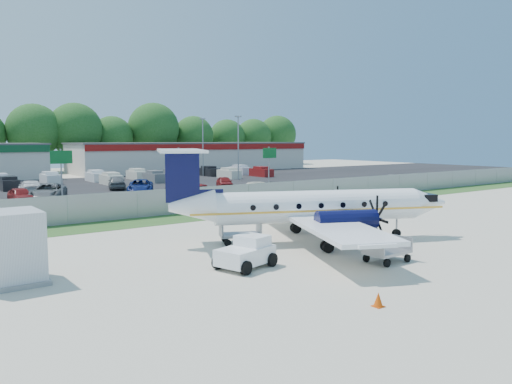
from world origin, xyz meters
TOP-DOWN VIEW (x-y plane):
  - ground at (0.00, 0.00)m, footprint 170.00×170.00m
  - grass_verge at (0.00, 12.00)m, footprint 170.00×4.00m
  - access_road at (0.00, 19.00)m, footprint 170.00×8.00m
  - parking_lot at (0.00, 40.00)m, footprint 170.00×32.00m
  - perimeter_fence at (0.00, 14.00)m, footprint 120.00×0.06m
  - building_east at (26.00, 61.98)m, footprint 44.40×12.40m
  - sign_left at (-8.00, 22.91)m, footprint 1.80×0.26m
  - sign_mid at (3.00, 22.91)m, footprint 1.80×0.26m
  - sign_right at (14.00, 22.91)m, footprint 1.80×0.26m
  - light_pole_ne at (20.00, 38.00)m, footprint 0.90×0.35m
  - light_pole_se at (20.00, 48.00)m, footprint 0.90×0.35m
  - tree_line at (0.00, 74.00)m, footprint 112.00×6.00m
  - aircraft at (-0.41, 0.06)m, footprint 16.91×16.42m
  - pushback_tug at (-6.62, -2.47)m, footprint 2.93×2.47m
  - baggage_cart_near at (-4.02, 1.93)m, footprint 2.59×2.14m
  - baggage_cart_far at (-0.75, -5.59)m, footprint 2.22×1.39m
  - service_container at (-15.84, 1.00)m, footprint 2.68×2.68m
  - cone_nose at (8.92, 2.97)m, footprint 0.41×0.41m
  - cone_port_wing at (-6.01, -9.56)m, footprint 0.36×0.36m
  - cone_starboard_wing at (-0.35, 14.01)m, footprint 0.37×0.37m
  - road_car_mid at (10.75, 21.40)m, footprint 4.53×2.13m
  - road_car_east at (29.67, 18.39)m, footprint 5.80×4.12m
  - parked_car_a at (-10.27, 28.38)m, footprint 1.84×4.29m
  - parked_car_b at (-7.76, 28.92)m, footprint 4.87×6.48m
  - parked_car_c at (1.64, 29.24)m, footprint 4.70×6.15m
  - parked_car_d at (6.75, 28.25)m, footprint 3.44×5.16m
  - parked_car_e at (12.17, 29.24)m, footprint 3.20×4.49m
  - parked_car_f at (-8.10, 34.70)m, footprint 2.88×5.63m
  - parked_car_g at (1.43, 35.67)m, footprint 3.19×4.97m
  - far_parking_rows at (0.00, 45.00)m, footprint 56.00×10.00m

SIDE VIEW (x-z plane):
  - ground at x=0.00m, z-range 0.00..0.00m
  - tree_line at x=0.00m, z-range -7.00..7.00m
  - road_car_mid at x=10.75m, z-range -0.75..0.75m
  - road_car_east at x=29.67m, z-range -0.78..0.78m
  - parked_car_a at x=-10.27m, z-range -0.72..0.72m
  - parked_car_b at x=-7.76m, z-range -0.82..0.82m
  - parked_car_c at x=1.64m, z-range -0.78..0.78m
  - parked_car_d at x=6.75m, z-range -0.82..0.82m
  - parked_car_e at x=12.17m, z-range -0.71..0.71m
  - parked_car_f at x=-8.10m, z-range -0.78..0.78m
  - parked_car_g at x=1.43m, z-range -0.79..0.79m
  - far_parking_rows at x=0.00m, z-range -0.80..0.80m
  - grass_verge at x=0.00m, z-range 0.00..0.02m
  - access_road at x=0.00m, z-range 0.00..0.02m
  - parking_lot at x=0.00m, z-range 0.00..0.02m
  - cone_port_wing at x=-6.01m, z-range -0.01..0.50m
  - cone_starboard_wing at x=-0.35m, z-range -0.01..0.51m
  - cone_nose at x=8.92m, z-range -0.02..0.56m
  - baggage_cart_far at x=-0.75m, z-range -0.04..1.10m
  - baggage_cart_near at x=-4.02m, z-range -0.04..1.13m
  - pushback_tug at x=-6.62m, z-range -0.03..1.38m
  - perimeter_fence at x=0.00m, z-range 0.01..2.00m
  - service_container at x=-15.84m, z-range -0.10..2.83m
  - aircraft at x=-0.41m, z-range -0.60..4.65m
  - building_east at x=26.00m, z-range 0.01..5.25m
  - sign_left at x=-8.00m, z-range 1.11..6.11m
  - sign_mid at x=3.00m, z-range 1.11..6.11m
  - sign_right at x=14.00m, z-range 1.11..6.11m
  - light_pole_ne at x=20.00m, z-range 0.69..9.78m
  - light_pole_se at x=20.00m, z-range 0.69..9.78m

